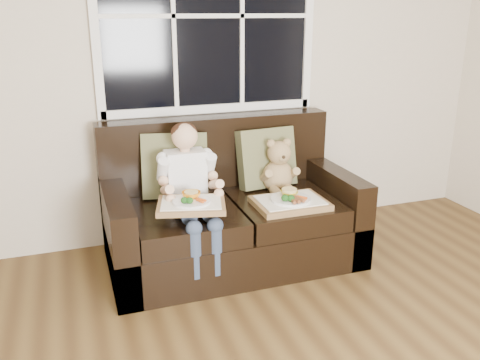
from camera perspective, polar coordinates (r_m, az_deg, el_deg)
name	(u,v)px	position (r m, az deg, el deg)	size (l,w,h in m)	color
room_walls	(477,45)	(1.57, 25.03, 13.53)	(4.52, 5.02, 2.71)	beige
window_back	(208,16)	(3.76, -3.62, 17.92)	(1.62, 0.04, 1.37)	black
loveseat	(230,216)	(3.59, -1.19, -4.08)	(1.70, 0.92, 0.96)	black
pillow_left	(175,165)	(3.52, -7.31, 1.63)	(0.48, 0.30, 0.46)	brown
pillow_right	(266,158)	(3.71, 2.99, 2.50)	(0.45, 0.24, 0.44)	brown
child	(189,181)	(3.28, -5.71, -0.14)	(0.38, 0.59, 0.85)	white
teddy_bear	(279,170)	(3.63, 4.36, 1.17)	(0.24, 0.30, 0.40)	tan
tray_left	(191,203)	(3.10, -5.49, -2.62)	(0.47, 0.40, 0.09)	olive
tray_right	(290,202)	(3.38, 5.63, -2.44)	(0.47, 0.36, 0.11)	olive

